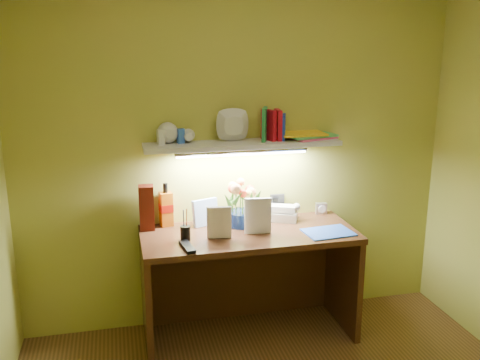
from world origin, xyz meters
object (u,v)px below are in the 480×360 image
Objects in this scene: telephone at (282,211)px; whisky_bottle at (166,205)px; desk at (249,284)px; desk_clock at (321,208)px; flower_bouquet at (242,201)px.

telephone is 0.80m from whisky_bottle.
desk is 0.77m from desk_clock.
telephone reaches higher than desk_clock.
desk is 6.79× the size of telephone.
desk_clock is (0.60, 0.25, 0.41)m from desk.
flower_bouquet reaches higher than desk_clock.
flower_bouquet is (-0.02, 0.14, 0.55)m from desk.
whisky_bottle is at bearing 167.08° from flower_bouquet.
desk_clock is 1.12m from whisky_bottle.
desk is at bearing -150.72° from desk_clock.
desk_clock reaches higher than desk.
whisky_bottle is (-0.80, 0.06, 0.09)m from telephone.
whisky_bottle reaches higher than desk_clock.
whisky_bottle is at bearing 153.89° from desk.
flower_bouquet is 1.66× the size of telephone.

